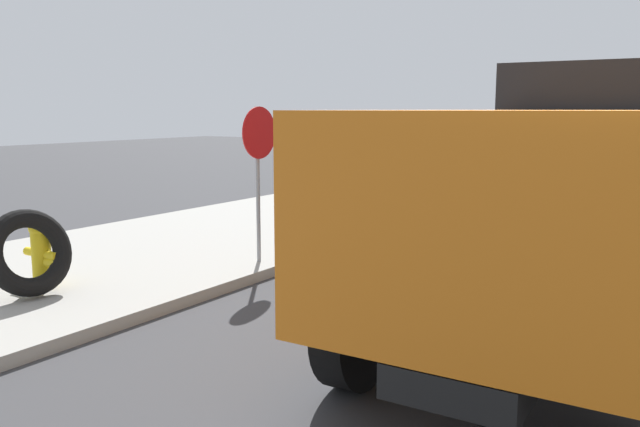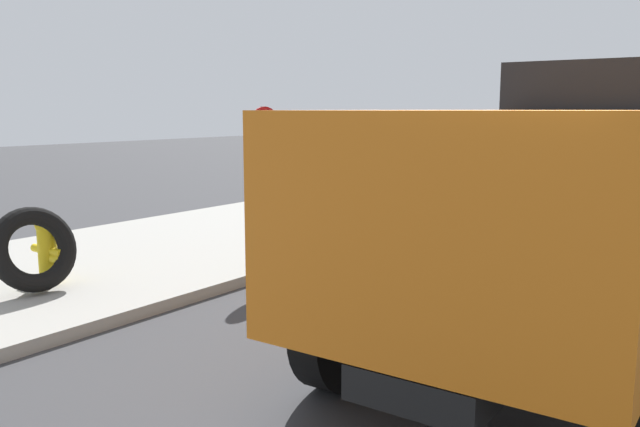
{
  "view_description": "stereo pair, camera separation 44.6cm",
  "coord_description": "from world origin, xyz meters",
  "px_view_note": "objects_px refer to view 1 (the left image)",
  "views": [
    {
      "loc": [
        -4.77,
        -1.6,
        2.41
      ],
      "look_at": [
        2.1,
        2.89,
        1.1
      ],
      "focal_mm": 36.65,
      "sensor_mm": 36.0,
      "label": 1
    },
    {
      "loc": [
        -4.52,
        -1.97,
        2.41
      ],
      "look_at": [
        2.1,
        2.89,
        1.1
      ],
      "focal_mm": 36.65,
      "sensor_mm": 36.0,
      "label": 2
    }
  ],
  "objects_px": {
    "fire_hydrant": "(42,250)",
    "loose_tire": "(29,253)",
    "stop_sign": "(259,155)",
    "dump_truck_orange": "(572,185)"
  },
  "relations": [
    {
      "from": "dump_truck_orange",
      "to": "fire_hydrant",
      "type": "bearing_deg",
      "value": 112.49
    },
    {
      "from": "fire_hydrant",
      "to": "loose_tire",
      "type": "xyz_separation_m",
      "value": [
        -0.31,
        -0.2,
        0.05
      ]
    },
    {
      "from": "fire_hydrant",
      "to": "loose_tire",
      "type": "distance_m",
      "value": 0.37
    },
    {
      "from": "fire_hydrant",
      "to": "stop_sign",
      "type": "distance_m",
      "value": 3.22
    },
    {
      "from": "loose_tire",
      "to": "stop_sign",
      "type": "xyz_separation_m",
      "value": [
        3.01,
        -1.16,
        1.05
      ]
    },
    {
      "from": "loose_tire",
      "to": "stop_sign",
      "type": "height_order",
      "value": "stop_sign"
    },
    {
      "from": "dump_truck_orange",
      "to": "stop_sign",
      "type": "bearing_deg",
      "value": 86.29
    },
    {
      "from": "fire_hydrant",
      "to": "dump_truck_orange",
      "type": "relative_size",
      "value": 0.13
    },
    {
      "from": "dump_truck_orange",
      "to": "loose_tire",
      "type": "bearing_deg",
      "value": 115.81
    },
    {
      "from": "fire_hydrant",
      "to": "loose_tire",
      "type": "relative_size",
      "value": 0.87
    }
  ]
}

